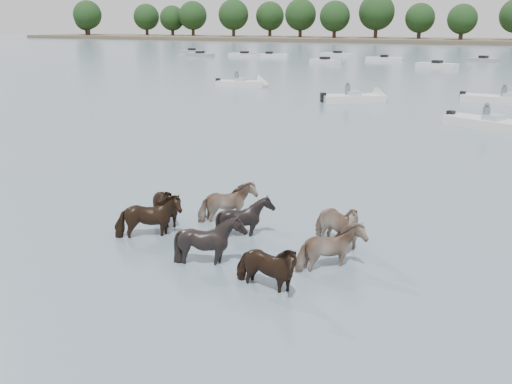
% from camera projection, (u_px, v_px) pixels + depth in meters
% --- Properties ---
extents(ground, '(400.00, 400.00, 0.00)m').
position_uv_depth(ground, '(234.00, 275.00, 12.37)').
color(ground, slate).
rests_on(ground, ground).
extents(shoreline, '(160.00, 30.00, 1.00)m').
position_uv_depth(shoreline, '(264.00, 38.00, 170.99)').
color(shoreline, '#4C4233').
rests_on(shoreline, ground).
extents(pony_herd, '(6.68, 4.59, 1.43)m').
position_uv_depth(pony_herd, '(235.00, 230.00, 13.90)').
color(pony_herd, black).
rests_on(pony_herd, ground).
extents(motorboat_a, '(4.71, 3.93, 1.92)m').
position_uv_depth(motorboat_a, '(363.00, 98.00, 39.20)').
color(motorboat_a, silver).
rests_on(motorboat_a, ground).
extents(motorboat_b, '(5.53, 3.62, 1.92)m').
position_uv_depth(motorboat_b, '(508.00, 126.00, 28.65)').
color(motorboat_b, silver).
rests_on(motorboat_b, ground).
extents(motorboat_f, '(4.67, 2.60, 1.92)m').
position_uv_depth(motorboat_f, '(249.00, 84.00, 48.21)').
color(motorboat_f, silver).
rests_on(motorboat_f, ground).
extents(distant_flotilla, '(104.49, 29.85, 0.93)m').
position_uv_depth(distant_flotilla, '(493.00, 61.00, 75.11)').
color(distant_flotilla, gray).
rests_on(distant_flotilla, ground).
extents(treeline, '(143.07, 19.83, 12.44)m').
position_uv_depth(treeline, '(258.00, 16.00, 169.19)').
color(treeline, '#382619').
rests_on(treeline, ground).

